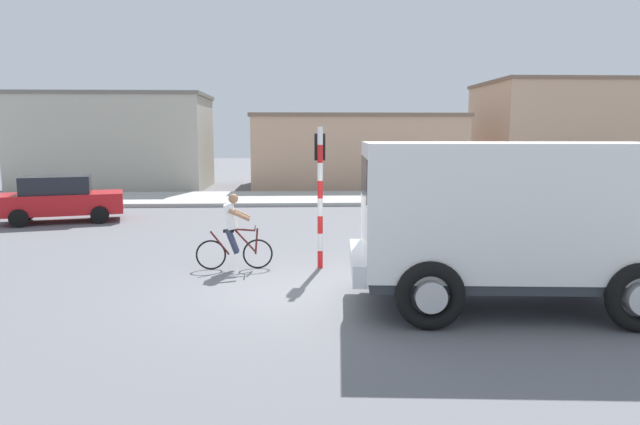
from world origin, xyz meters
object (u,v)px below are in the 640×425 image
Objects in this scene: car_white_mid at (523,203)px; traffic_light_pole at (320,177)px; truck_foreground at (511,214)px; cyclist at (233,232)px; car_red_near at (60,199)px.

traffic_light_pole is at bearing -142.98° from car_white_mid.
truck_foreground is 3.23× the size of cyclist.
car_white_mid is (8.75, 5.24, -0.05)m from cyclist.
truck_foreground is 15.75m from car_red_near.
car_red_near is (-11.88, 10.30, -0.85)m from truck_foreground.
traffic_light_pole is 8.60m from car_white_mid.
traffic_light_pole is (1.96, 0.12, 1.20)m from cyclist.
cyclist is 0.42× the size of car_white_mid.
cyclist is at bearing -47.23° from car_red_near.
traffic_light_pole is at bearing 3.52° from cyclist.
truck_foreground is 4.51m from traffic_light_pole.
truck_foreground is 1.35× the size of car_white_mid.
traffic_light_pole reaches higher than cyclist.
car_red_near is 15.61m from car_white_mid.
car_white_mid is at bearing 37.02° from traffic_light_pole.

